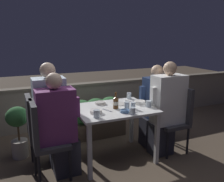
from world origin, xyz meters
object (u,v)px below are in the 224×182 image
(potted_plant, at_px, (18,127))
(person_white_polo, at_px, (166,109))
(chair_left_far, at_px, (37,126))
(chair_right_far, at_px, (165,108))
(beer_bottle, at_px, (116,102))
(chair_right_near, at_px, (177,114))
(chair_left_near, at_px, (42,134))
(person_purple_stripe, at_px, (59,126))
(person_blue_shirt, at_px, (53,115))
(person_navy_jumper, at_px, (154,105))

(potted_plant, bearing_deg, person_white_polo, -19.50)
(chair_left_far, relative_size, chair_right_far, 1.00)
(beer_bottle, bearing_deg, potted_plant, 154.00)
(chair_right_near, xyz_separation_m, chair_right_far, (0.00, 0.31, 0.00))
(chair_right_near, height_order, person_white_polo, person_white_polo)
(chair_left_near, bearing_deg, potted_plant, 109.96)
(person_purple_stripe, relative_size, potted_plant, 1.73)
(person_purple_stripe, bearing_deg, person_white_polo, -0.86)
(person_blue_shirt, bearing_deg, person_navy_jumper, 0.27)
(chair_right_near, distance_m, person_navy_jumper, 0.37)
(person_white_polo, relative_size, chair_right_far, 1.39)
(person_blue_shirt, bearing_deg, person_purple_stripe, -84.86)
(person_blue_shirt, distance_m, chair_right_near, 1.77)
(beer_bottle, distance_m, potted_plant, 1.41)
(chair_right_far, distance_m, potted_plant, 2.21)
(chair_left_far, xyz_separation_m, person_white_polo, (1.74, -0.30, 0.10))
(chair_left_near, xyz_separation_m, chair_left_far, (-0.02, 0.28, 0.00))
(person_purple_stripe, height_order, beer_bottle, person_purple_stripe)
(person_purple_stripe, height_order, chair_right_far, person_purple_stripe)
(chair_left_far, bearing_deg, chair_right_near, -8.84)
(beer_bottle, bearing_deg, person_purple_stripe, -174.27)
(chair_left_near, relative_size, person_white_polo, 0.72)
(person_white_polo, bearing_deg, person_purple_stripe, 179.14)
(chair_left_far, distance_m, potted_plant, 0.47)
(person_purple_stripe, xyz_separation_m, chair_right_near, (1.72, -0.02, -0.07))
(chair_left_far, bearing_deg, person_purple_stripe, -51.22)
(person_purple_stripe, height_order, potted_plant, person_purple_stripe)
(person_white_polo, height_order, potted_plant, person_white_polo)
(person_blue_shirt, xyz_separation_m, chair_right_far, (1.75, 0.01, -0.12))
(chair_right_far, distance_m, beer_bottle, 1.00)
(person_blue_shirt, distance_m, chair_right_far, 1.75)
(person_blue_shirt, distance_m, person_navy_jumper, 1.55)
(person_purple_stripe, xyz_separation_m, person_navy_jumper, (1.52, 0.29, -0.00))
(chair_left_far, height_order, person_navy_jumper, person_navy_jumper)
(person_white_polo, relative_size, potted_plant, 1.81)
(person_navy_jumper, bearing_deg, chair_left_near, -170.53)
(chair_right_far, bearing_deg, beer_bottle, -167.55)
(chair_right_far, bearing_deg, person_blue_shirt, -179.76)
(person_white_polo, bearing_deg, chair_left_far, 170.16)
(chair_left_near, distance_m, chair_right_near, 1.92)
(person_purple_stripe, bearing_deg, beer_bottle, 5.73)
(chair_right_near, relative_size, chair_right_far, 1.00)
(person_blue_shirt, bearing_deg, chair_right_far, 0.24)
(person_purple_stripe, height_order, person_navy_jumper, person_purple_stripe)
(chair_left_near, relative_size, chair_right_near, 1.00)
(chair_left_near, distance_m, beer_bottle, 1.01)
(person_white_polo, xyz_separation_m, chair_right_far, (0.20, 0.31, -0.10))
(chair_right_far, bearing_deg, person_purple_stripe, -170.54)
(chair_right_far, bearing_deg, chair_right_near, -90.65)
(person_blue_shirt, height_order, potted_plant, person_blue_shirt)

